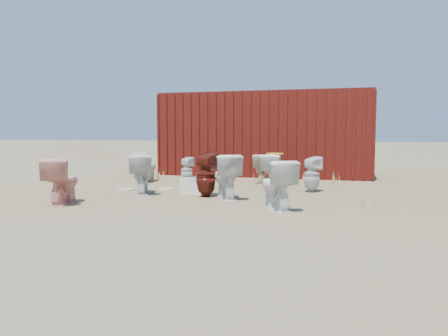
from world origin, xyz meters
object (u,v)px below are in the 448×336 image
(toilet_front_a, at_px, (141,174))
(toilet_back_beige_left, at_px, (146,167))
(toilet_front_c, at_px, (226,176))
(toilet_front_pink, at_px, (62,181))
(toilet_front_maroon, at_px, (206,175))
(toilet_front_e, at_px, (277,185))
(toilet_back_beige_right, at_px, (262,169))
(toilet_back_a, at_px, (187,170))
(shipping_container, at_px, (267,134))
(toilet_back_e, at_px, (312,174))
(loose_tank, at_px, (193,185))
(toilet_back_yellowlid, at_px, (275,172))

(toilet_front_a, distance_m, toilet_back_beige_left, 2.15)
(toilet_front_c, bearing_deg, toilet_front_a, -32.06)
(toilet_front_pink, relative_size, toilet_front_maroon, 0.94)
(toilet_front_e, height_order, toilet_back_beige_right, toilet_front_e)
(toilet_front_e, bearing_deg, toilet_back_a, -79.67)
(shipping_container, bearing_deg, toilet_front_c, -88.08)
(shipping_container, relative_size, toilet_front_c, 7.03)
(toilet_front_pink, height_order, toilet_back_a, toilet_front_pink)
(toilet_front_pink, height_order, toilet_back_beige_left, toilet_front_pink)
(toilet_front_a, relative_size, toilet_back_e, 1.08)
(toilet_front_a, relative_size, loose_tank, 1.63)
(toilet_front_c, bearing_deg, toilet_back_e, -164.30)
(toilet_front_c, distance_m, toilet_back_a, 2.76)
(toilet_front_pink, distance_m, toilet_back_yellowlid, 4.46)
(loose_tank, bearing_deg, toilet_back_yellowlid, 29.04)
(toilet_front_c, xyz_separation_m, toilet_back_a, (-1.66, 2.21, -0.10))
(toilet_back_beige_left, bearing_deg, toilet_front_pink, 95.00)
(toilet_front_a, bearing_deg, toilet_back_e, 177.55)
(toilet_back_beige_left, relative_size, toilet_back_beige_right, 1.04)
(toilet_back_a, bearing_deg, toilet_front_a, 96.30)
(toilet_front_pink, relative_size, toilet_back_beige_left, 1.08)
(toilet_front_c, xyz_separation_m, loose_tank, (-0.85, 0.46, -0.25))
(toilet_front_c, height_order, toilet_back_beige_right, toilet_front_c)
(toilet_back_yellowlid, bearing_deg, toilet_front_pink, 53.41)
(toilet_back_beige_right, bearing_deg, toilet_back_a, 3.48)
(shipping_container, height_order, toilet_back_beige_right, shipping_container)
(toilet_front_c, distance_m, loose_tank, 1.00)
(shipping_container, xyz_separation_m, toilet_back_e, (1.65, -3.63, -0.82))
(toilet_front_e, xyz_separation_m, toilet_back_a, (-2.78, 3.12, -0.09))
(toilet_front_e, bearing_deg, toilet_front_pink, -24.10)
(toilet_front_maroon, distance_m, toilet_back_beige_left, 3.02)
(shipping_container, relative_size, toilet_front_e, 7.30)
(toilet_front_a, height_order, toilet_back_a, toilet_front_a)
(toilet_front_pink, height_order, toilet_front_c, toilet_front_c)
(toilet_front_maroon, height_order, toilet_back_e, toilet_front_maroon)
(toilet_front_c, bearing_deg, toilet_front_e, 113.17)
(toilet_front_a, xyz_separation_m, toilet_back_beige_right, (2.03, 2.40, -0.04))
(toilet_front_pink, relative_size, toilet_back_e, 1.08)
(shipping_container, distance_m, toilet_back_a, 3.31)
(toilet_front_pink, distance_m, toilet_front_c, 2.96)
(shipping_container, height_order, toilet_back_a, shipping_container)
(toilet_front_pink, xyz_separation_m, toilet_front_maroon, (2.16, 1.51, 0.03))
(toilet_front_maroon, bearing_deg, toilet_front_c, -178.52)
(toilet_front_e, height_order, toilet_back_e, toilet_front_e)
(toilet_front_a, xyz_separation_m, toilet_back_a, (0.19, 2.07, -0.08))
(toilet_front_pink, relative_size, toilet_back_a, 1.26)
(loose_tank, bearing_deg, toilet_back_beige_right, 54.17)
(toilet_back_e, relative_size, loose_tank, 1.51)
(toilet_back_beige_left, height_order, loose_tank, toilet_back_beige_left)
(toilet_back_beige_right, xyz_separation_m, loose_tank, (-1.03, -2.08, -0.19))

